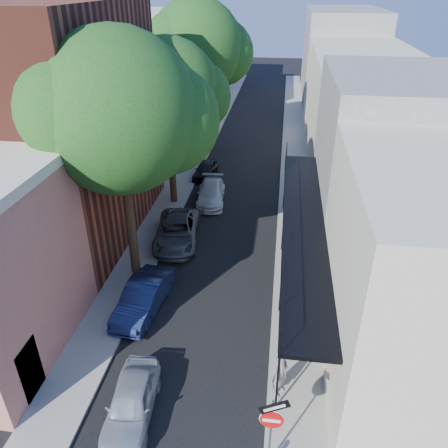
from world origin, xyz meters
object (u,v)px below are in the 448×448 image
(oak_mid, at_px, (175,92))
(oak_far, at_px, (203,49))
(parked_car_b, at_px, (143,297))
(parked_car_e, at_px, (206,169))
(parked_car_a, at_px, (131,401))
(parked_car_d, at_px, (211,193))
(parked_car_c, at_px, (177,231))
(pedestrian, at_px, (280,373))
(sign_post, at_px, (272,422))
(oak_near, at_px, (130,115))

(oak_mid, height_order, oak_far, oak_far)
(oak_far, bearing_deg, parked_car_b, -87.83)
(oak_mid, distance_m, parked_car_e, 7.82)
(parked_car_e, bearing_deg, parked_car_a, -80.73)
(parked_car_b, height_order, parked_car_d, parked_car_b)
(parked_car_c, bearing_deg, pedestrian, -65.48)
(sign_post, distance_m, oak_far, 27.80)
(sign_post, bearing_deg, oak_far, 103.91)
(parked_car_d, distance_m, parked_car_e, 4.21)
(parked_car_b, relative_size, parked_car_d, 1.00)
(pedestrian, bearing_deg, parked_car_e, 41.53)
(oak_near, bearing_deg, parked_car_b, -75.01)
(parked_car_c, bearing_deg, parked_car_b, -98.39)
(oak_near, relative_size, parked_car_c, 2.35)
(oak_mid, xyz_separation_m, parked_car_d, (2.02, 0.19, -6.45))
(parked_car_b, bearing_deg, oak_mid, 100.49)
(oak_far, bearing_deg, parked_car_d, -77.55)
(parked_car_b, relative_size, parked_car_c, 0.86)
(parked_car_a, distance_m, parked_car_d, 16.24)
(sign_post, bearing_deg, parked_car_a, 165.26)
(parked_car_e, bearing_deg, parked_car_b, -84.16)
(oak_near, bearing_deg, sign_post, -54.91)
(oak_mid, distance_m, parked_car_b, 12.60)
(sign_post, xyz_separation_m, parked_car_a, (-4.58, 1.21, -1.42))
(parked_car_e, bearing_deg, oak_mid, -96.22)
(parked_car_c, distance_m, pedestrian, 11.22)
(oak_far, relative_size, parked_car_e, 3.54)
(oak_near, bearing_deg, oak_mid, 90.37)
(oak_near, height_order, parked_car_d, oak_near)
(sign_post, height_order, oak_near, oak_near)
(sign_post, relative_size, parked_car_e, 0.89)
(oak_mid, distance_m, parked_car_d, 6.76)
(oak_far, relative_size, parked_car_a, 3.28)
(parked_car_a, xyz_separation_m, parked_car_d, (0.03, 16.24, -0.01))
(sign_post, height_order, oak_mid, oak_mid)
(parked_car_c, relative_size, parked_car_e, 1.45)
(parked_car_a, bearing_deg, parked_car_e, 88.60)
(oak_mid, bearing_deg, parked_car_d, 5.34)
(oak_mid, relative_size, parked_car_b, 2.45)
(oak_far, bearing_deg, parked_car_e, -79.51)
(parked_car_b, bearing_deg, sign_post, -41.95)
(oak_near, distance_m, parked_car_e, 14.27)
(parked_car_b, xyz_separation_m, parked_car_d, (1.20, 11.02, -0.08))
(oak_mid, distance_m, parked_car_a, 17.41)
(parked_car_a, bearing_deg, oak_far, 90.06)
(oak_far, height_order, pedestrian, oak_far)
(parked_car_d, bearing_deg, parked_car_a, -95.30)
(parked_car_d, bearing_deg, parked_car_c, -106.60)
(parked_car_e, bearing_deg, oak_near, -87.86)
(parked_car_c, distance_m, parked_car_d, 5.34)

